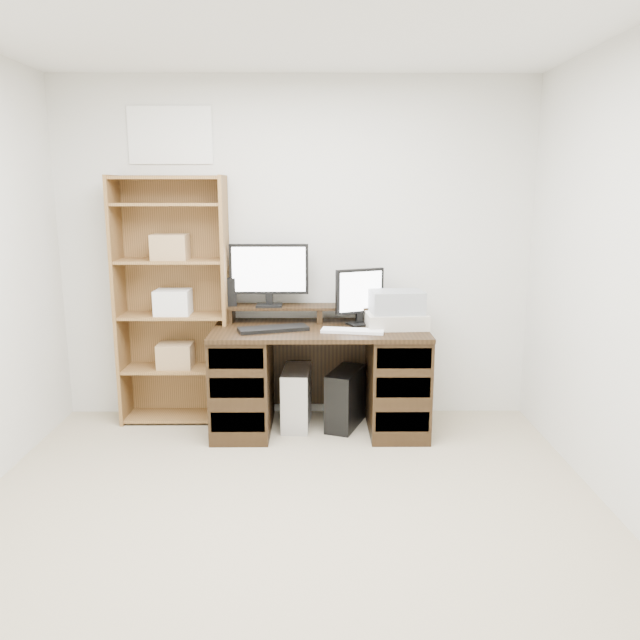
{
  "coord_description": "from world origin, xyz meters",
  "views": [
    {
      "loc": [
        0.15,
        -2.63,
        1.71
      ],
      "look_at": [
        0.18,
        1.43,
        0.85
      ],
      "focal_mm": 35.0,
      "sensor_mm": 36.0,
      "label": 1
    }
  ],
  "objects_px": {
    "desk": "(320,377)",
    "bookshelf": "(174,299)",
    "printer": "(396,320)",
    "tower_black": "(345,398)",
    "monitor_small": "(360,294)",
    "tower_silver": "(297,397)",
    "monitor_wide": "(269,272)"
  },
  "relations": [
    {
      "from": "desk",
      "to": "bookshelf",
      "type": "distance_m",
      "value": 1.21
    },
    {
      "from": "desk",
      "to": "printer",
      "type": "height_order",
      "value": "printer"
    },
    {
      "from": "tower_black",
      "to": "monitor_small",
      "type": "bearing_deg",
      "value": 50.7
    },
    {
      "from": "tower_silver",
      "to": "printer",
      "type": "bearing_deg",
      "value": -1.08
    },
    {
      "from": "printer",
      "to": "tower_silver",
      "type": "xyz_separation_m",
      "value": [
        -0.71,
        0.05,
        -0.59
      ]
    },
    {
      "from": "desk",
      "to": "tower_black",
      "type": "distance_m",
      "value": 0.26
    },
    {
      "from": "desk",
      "to": "bookshelf",
      "type": "xyz_separation_m",
      "value": [
        -1.06,
        0.21,
        0.53
      ]
    },
    {
      "from": "bookshelf",
      "to": "monitor_wide",
      "type": "bearing_deg",
      "value": -1.64
    },
    {
      "from": "desk",
      "to": "tower_silver",
      "type": "distance_m",
      "value": 0.25
    },
    {
      "from": "monitor_small",
      "to": "desk",
      "type": "bearing_deg",
      "value": 176.87
    },
    {
      "from": "monitor_small",
      "to": "tower_silver",
      "type": "height_order",
      "value": "monitor_small"
    },
    {
      "from": "printer",
      "to": "tower_silver",
      "type": "height_order",
      "value": "printer"
    },
    {
      "from": "desk",
      "to": "tower_silver",
      "type": "bearing_deg",
      "value": 159.23
    },
    {
      "from": "monitor_small",
      "to": "tower_silver",
      "type": "bearing_deg",
      "value": 161.84
    },
    {
      "from": "monitor_wide",
      "to": "monitor_small",
      "type": "xyz_separation_m",
      "value": [
        0.65,
        -0.09,
        -0.15
      ]
    },
    {
      "from": "printer",
      "to": "tower_black",
      "type": "height_order",
      "value": "printer"
    },
    {
      "from": "monitor_wide",
      "to": "tower_silver",
      "type": "distance_m",
      "value": 0.94
    },
    {
      "from": "desk",
      "to": "tower_silver",
      "type": "height_order",
      "value": "desk"
    },
    {
      "from": "printer",
      "to": "monitor_small",
      "type": "bearing_deg",
      "value": 156.61
    },
    {
      "from": "monitor_wide",
      "to": "bookshelf",
      "type": "xyz_separation_m",
      "value": [
        -0.7,
        0.02,
        -0.2
      ]
    },
    {
      "from": "tower_black",
      "to": "bookshelf",
      "type": "relative_size",
      "value": 0.26
    },
    {
      "from": "monitor_wide",
      "to": "monitor_small",
      "type": "relative_size",
      "value": 1.41
    },
    {
      "from": "printer",
      "to": "tower_silver",
      "type": "distance_m",
      "value": 0.92
    },
    {
      "from": "monitor_wide",
      "to": "monitor_small",
      "type": "height_order",
      "value": "monitor_wide"
    },
    {
      "from": "desk",
      "to": "monitor_small",
      "type": "relative_size",
      "value": 3.73
    },
    {
      "from": "tower_silver",
      "to": "bookshelf",
      "type": "distance_m",
      "value": 1.15
    },
    {
      "from": "desk",
      "to": "monitor_wide",
      "type": "relative_size",
      "value": 2.64
    },
    {
      "from": "monitor_wide",
      "to": "monitor_small",
      "type": "distance_m",
      "value": 0.67
    },
    {
      "from": "monitor_small",
      "to": "printer",
      "type": "relative_size",
      "value": 0.96
    },
    {
      "from": "monitor_wide",
      "to": "tower_black",
      "type": "xyz_separation_m",
      "value": [
        0.55,
        -0.15,
        -0.91
      ]
    },
    {
      "from": "tower_black",
      "to": "bookshelf",
      "type": "bearing_deg",
      "value": -166.92
    },
    {
      "from": "monitor_small",
      "to": "printer",
      "type": "height_order",
      "value": "monitor_small"
    }
  ]
}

